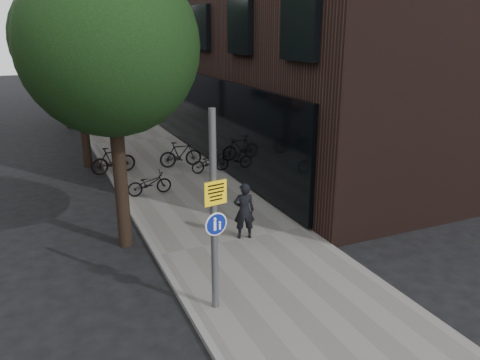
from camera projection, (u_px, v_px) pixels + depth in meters
ground at (288, 308)px, 10.03m from camera, size 120.00×120.00×0.00m
sidewalk at (171, 176)px, 18.80m from camera, size 4.50×60.00×0.12m
curb_edge at (114, 183)px, 17.93m from camera, size 0.15×60.00×0.13m
street_tree_near at (112, 54)px, 11.51m from camera, size 4.40×4.40×7.50m
street_tree_mid at (77, 44)px, 18.90m from camera, size 5.00×5.00×7.80m
street_tree_far at (61, 39)px, 26.72m from camera, size 5.00×5.00×7.80m
signpost at (214, 213)px, 9.21m from camera, size 0.48×0.14×4.20m
pedestrian at (244, 211)px, 12.87m from camera, size 0.66×0.52×1.60m
parked_bike_facade_near at (210, 162)px, 18.97m from camera, size 1.60×0.64×0.83m
parked_bike_facade_far at (181, 154)px, 19.69m from camera, size 1.83×0.64×1.08m
parked_bike_curb_near at (149, 183)px, 16.39m from camera, size 1.58×0.60×0.82m
parked_bike_curb_far at (113, 160)px, 18.79m from camera, size 1.85×0.71×1.08m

